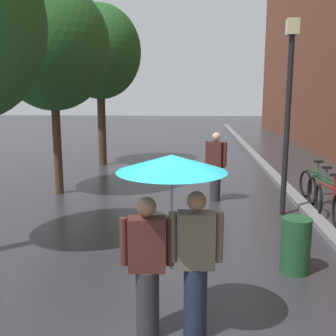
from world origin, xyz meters
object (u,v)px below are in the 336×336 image
pedestrian_walking_midground (216,166)px  parked_bicycle_4 (325,182)px  couple_under_umbrella (172,216)px  street_lamp_post (288,104)px  street_tree_2 (100,52)px  parked_bicycle_3 (334,190)px  street_tree_1 (52,47)px  litter_bin (296,245)px

pedestrian_walking_midground → parked_bicycle_4: bearing=11.2°
couple_under_umbrella → street_lamp_post: size_ratio=0.50×
street_tree_2 → parked_bicycle_4: size_ratio=4.90×
street_tree_2 → parked_bicycle_3: size_ratio=5.21×
street_tree_1 → litter_bin: (5.11, -4.48, -3.37)m
couple_under_umbrella → street_tree_1: bearing=118.1°
street_tree_1 → street_tree_2: street_tree_2 is taller
parked_bicycle_4 → street_lamp_post: street_lamp_post is taller
parked_bicycle_4 → litter_bin: 4.93m
parked_bicycle_4 → couple_under_umbrella: couple_under_umbrella is taller
street_tree_2 → parked_bicycle_4: (6.74, -4.21, -3.66)m
street_tree_1 → litter_bin: 7.58m
street_tree_1 → street_lamp_post: size_ratio=1.30×
couple_under_umbrella → street_tree_2: bearing=106.3°
pedestrian_walking_midground → parked_bicycle_3: bearing=-6.0°
couple_under_umbrella → litter_bin: bearing=44.0°
street_tree_1 → pedestrian_walking_midground: (4.13, -0.48, -2.91)m
parked_bicycle_4 → couple_under_umbrella: (-3.67, -6.30, 1.03)m
street_lamp_post → litter_bin: 3.59m
pedestrian_walking_midground → street_tree_2: bearing=129.1°
street_tree_1 → parked_bicycle_3: street_tree_1 is taller
street_tree_1 → litter_bin: bearing=-41.2°
couple_under_umbrella → pedestrian_walking_midground: bearing=82.0°
street_lamp_post → litter_bin: size_ratio=4.90×
street_lamp_post → pedestrian_walking_midground: street_lamp_post is taller
litter_bin → street_tree_2: bearing=119.0°
parked_bicycle_4 → street_lamp_post: size_ratio=0.28×
street_tree_2 → couple_under_umbrella: (3.08, -10.51, -2.63)m
street_tree_2 → pedestrian_walking_midground: bearing=-50.9°
parked_bicycle_3 → street_lamp_post: bearing=-150.5°
street_tree_1 → pedestrian_walking_midground: 5.07m
street_tree_2 → couple_under_umbrella: size_ratio=2.76×
street_tree_1 → street_lamp_post: 5.93m
parked_bicycle_3 → litter_bin: size_ratio=1.29×
parked_bicycle_4 → pedestrian_walking_midground: size_ratio=0.68×
couple_under_umbrella → street_lamp_post: (2.25, 4.66, 1.04)m
street_lamp_post → litter_bin: (-0.45, -2.93, -2.02)m
parked_bicycle_3 → litter_bin: parked_bicycle_3 is taller
parked_bicycle_3 → litter_bin: (-1.82, -3.70, 0.05)m
street_tree_1 → pedestrian_walking_midground: size_ratio=3.15×
parked_bicycle_4 → litter_bin: (-1.88, -4.56, 0.05)m
parked_bicycle_4 → street_lamp_post: (-1.42, -1.63, 2.07)m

